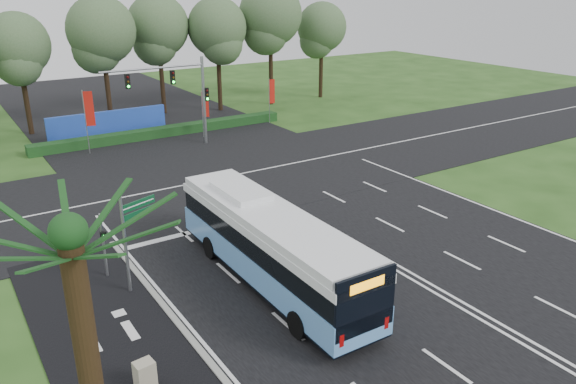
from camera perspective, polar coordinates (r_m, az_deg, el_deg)
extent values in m
plane|color=#244517|center=(29.18, 5.51, -4.83)|extent=(120.00, 120.00, 0.00)
cube|color=black|center=(29.17, 5.51, -4.80)|extent=(20.00, 120.00, 0.04)
cube|color=black|center=(38.54, -5.60, 1.67)|extent=(120.00, 14.00, 0.05)
cube|color=black|center=(21.85, -16.66, -15.22)|extent=(5.00, 18.00, 0.06)
cube|color=gray|center=(22.41, -10.67, -13.53)|extent=(0.25, 18.00, 0.12)
cube|color=#5F9BDD|center=(24.62, -1.74, -6.89)|extent=(2.77, 12.72, 1.16)
cube|color=black|center=(24.87, -1.73, -7.97)|extent=(2.74, 12.65, 0.32)
cube|color=black|center=(24.15, -1.77, -4.67)|extent=(2.66, 12.52, 1.00)
cube|color=white|center=(23.89, -1.79, -3.30)|extent=(2.77, 12.72, 0.37)
cube|color=white|center=(23.74, -1.80, -2.48)|extent=(2.71, 12.21, 0.37)
cube|color=white|center=(25.77, -4.82, 0.13)|extent=(1.72, 3.19, 0.26)
cube|color=black|center=(19.63, 7.85, -11.14)|extent=(2.57, 0.15, 2.33)
cube|color=orange|center=(19.23, 8.04, -9.31)|extent=(1.48, 0.07, 0.37)
cylinder|color=black|center=(27.24, -7.89, -5.61)|extent=(0.31, 1.10, 1.10)
cylinder|color=black|center=(28.23, -3.32, -4.45)|extent=(0.31, 1.10, 1.10)
cylinder|color=black|center=(21.43, 1.01, -13.32)|extent=(0.31, 1.10, 1.10)
cylinder|color=black|center=(22.67, 6.36, -11.35)|extent=(0.31, 1.10, 1.10)
cylinder|color=gray|center=(26.21, -18.21, -5.22)|extent=(0.12, 0.12, 3.07)
cube|color=black|center=(25.82, -18.24, -4.24)|extent=(0.25, 0.17, 0.35)
sphere|color=#19F233|center=(25.73, -18.18, -4.32)|extent=(0.12, 0.12, 0.12)
cylinder|color=gray|center=(24.35, -16.21, -5.05)|extent=(0.14, 0.14, 4.59)
cube|color=#0B3F20|center=(24.24, -14.97, -1.18)|extent=(1.63, 0.67, 0.34)
cube|color=#0B3F20|center=(24.39, -14.89, -2.06)|extent=(1.63, 0.67, 0.25)
cube|color=white|center=(24.21, -14.95, -1.21)|extent=(1.51, 0.58, 0.05)
cube|color=#A9A088|center=(19.70, -14.32, -17.64)|extent=(0.68, 0.58, 1.04)
cylinder|color=gray|center=(45.31, -19.84, 6.64)|extent=(0.08, 0.08, 4.93)
cube|color=#B7190F|center=(45.08, -19.54, 7.97)|extent=(0.64, 0.21, 2.63)
cylinder|color=gray|center=(48.01, -8.67, 7.79)|extent=(0.06, 0.06, 3.97)
cube|color=#B7190F|center=(47.88, -8.38, 8.80)|extent=(0.52, 0.17, 2.12)
cylinder|color=gray|center=(52.54, -1.91, 9.22)|extent=(0.06, 0.06, 4.14)
cube|color=#B7190F|center=(52.53, -1.63, 10.19)|extent=(0.55, 0.04, 2.21)
cylinder|color=#382614|center=(15.46, -19.63, -16.01)|extent=(0.60, 0.60, 7.20)
sphere|color=#184419|center=(13.70, -21.42, -3.76)|extent=(0.90, 0.90, 0.90)
cylinder|color=gray|center=(45.87, -8.53, 9.13)|extent=(0.24, 0.24, 7.00)
cylinder|color=gray|center=(43.90, -13.57, 12.12)|extent=(8.00, 0.16, 0.16)
cube|color=black|center=(44.54, -11.65, 11.34)|extent=(0.32, 0.28, 1.05)
cube|color=black|center=(43.40, -16.00, 10.74)|extent=(0.32, 0.28, 1.05)
cube|color=black|center=(45.88, -8.28, 9.78)|extent=(0.32, 0.28, 1.05)
cube|color=#153A16|center=(49.43, -12.43, 6.02)|extent=(22.00, 1.20, 0.80)
cube|color=blue|center=(50.40, -17.79, 6.61)|extent=(10.00, 0.30, 2.20)
cylinder|color=black|center=(53.16, -25.15, 9.11)|extent=(0.44, 0.44, 7.21)
sphere|color=#415E37|center=(52.64, -25.82, 13.34)|extent=(5.31, 5.31, 5.31)
cylinder|color=black|center=(53.70, -17.92, 10.62)|extent=(0.44, 0.44, 8.05)
sphere|color=#415E37|center=(53.18, -18.46, 15.33)|extent=(5.93, 5.93, 5.93)
cylinder|color=black|center=(57.60, -12.74, 11.72)|extent=(0.44, 0.44, 8.05)
sphere|color=#415E37|center=(57.11, -13.10, 16.13)|extent=(5.93, 5.93, 5.93)
cylinder|color=black|center=(57.98, -7.03, 12.02)|extent=(0.44, 0.44, 7.84)
sphere|color=#415E37|center=(57.50, -7.22, 16.29)|extent=(5.77, 5.77, 5.77)
cylinder|color=black|center=(60.63, -1.76, 13.00)|extent=(0.44, 0.44, 8.80)
sphere|color=#415E37|center=(60.17, -1.81, 17.59)|extent=(6.48, 6.48, 6.48)
cylinder|color=black|center=(64.65, 3.38, 12.80)|extent=(0.44, 0.44, 7.33)
sphere|color=#415E37|center=(64.22, 3.46, 16.38)|extent=(5.40, 5.40, 5.40)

